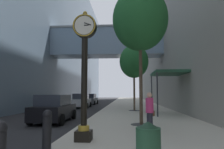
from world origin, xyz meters
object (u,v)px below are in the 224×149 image
Objects in this scene: trash_bin at (148,146)px; car_black_mid at (54,109)px; street_tree_mid_near at (134,62)px; car_grey_near at (90,99)px; car_silver_far at (81,101)px; street_tree_near at (140,20)px; bollard_second at (47,130)px; pedestrian_walking at (150,111)px; street_clock at (84,68)px.

car_black_mid is (-4.92, 8.32, 0.13)m from trash_bin.
street_tree_mid_near reaches higher than car_grey_near.
car_silver_far is (-6.23, 5.35, -3.96)m from street_tree_mid_near.
street_tree_near reaches higher than street_tree_mid_near.
street_tree_mid_near is 14.91m from car_grey_near.
trash_bin is (-0.33, -6.58, -5.08)m from street_tree_near.
bollard_second is 27.19m from car_grey_near.
street_tree_near reaches higher than bollard_second.
street_tree_mid_near reaches higher than trash_bin.
pedestrian_walking is 6.56m from car_black_mid.
pedestrian_walking reaches higher than car_black_mid.
street_tree_near is at bearing -18.31° from car_black_mid.
street_tree_mid_near is 11.27m from pedestrian_walking.
street_tree_near is (2.98, 5.35, 5.00)m from bollard_second.
street_tree_near is 1.67× the size of car_black_mid.
street_clock is 3.92× the size of bollard_second.
trash_bin is 9.66m from car_black_mid.
street_tree_near is 7.42m from car_black_mid.
pedestrian_walking reaches higher than trash_bin.
car_grey_near is at bearing 91.41° from car_silver_far.
trash_bin is 4.77m from pedestrian_walking.
car_black_mid is at bearing 120.59° from trash_bin.
street_tree_near reaches higher than car_silver_far.
pedestrian_walking is at bearing 38.10° from street_clock.
car_silver_far reaches higher than trash_bin.
trash_bin is 0.63× the size of pedestrian_walking.
street_tree_mid_near is (0.00, 8.76, -0.97)m from street_tree_near.
pedestrian_walking is (0.24, -10.62, -3.76)m from street_tree_mid_near.
car_silver_far is (-3.25, 19.46, 0.07)m from bollard_second.
car_grey_near is at bearing 97.26° from bollard_second.
car_silver_far is at bearing 94.53° from car_black_mid.
car_black_mid is 12.41m from car_silver_far.
street_tree_mid_near is 3.73× the size of pedestrian_walking.
bollard_second is at bearing -132.61° from pedestrian_walking.
pedestrian_walking is 0.38× the size of car_black_mid.
street_clock reaches higher than car_grey_near.
car_silver_far is at bearing -88.59° from car_grey_near.
street_clock is 6.58m from car_black_mid.
pedestrian_walking is 17.23m from car_silver_far.
trash_bin is at bearing -77.83° from car_grey_near.
car_black_mid is at bearing 161.69° from street_tree_near.
trash_bin is 0.26× the size of car_grey_near.
bollard_second is 0.70× the size of pedestrian_walking.
car_silver_far is at bearing 112.04° from pedestrian_walking.
street_tree_near is at bearing 87.11° from trash_bin.
car_grey_near is at bearing 106.53° from street_tree_near.
car_grey_near reaches higher than bollard_second.
trash_bin is 21.51m from car_silver_far.
trash_bin is 0.25× the size of car_silver_far.
street_tree_near is 7.01× the size of trash_bin.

